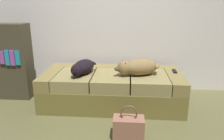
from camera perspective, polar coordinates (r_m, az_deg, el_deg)
name	(u,v)px	position (r m, az deg, el deg)	size (l,w,h in m)	color
back_wall	(116,1)	(3.53, 0.92, 17.44)	(6.40, 0.10, 2.80)	silver
couch	(112,88)	(3.09, 0.07, -4.72)	(1.89, 0.88, 0.46)	brown
dog_dark	(83,67)	(2.94, -7.66, 0.71)	(0.33, 0.54, 0.19)	black
dog_tan	(138,67)	(2.89, 6.71, 0.79)	(0.62, 0.42, 0.22)	olive
tv_remote	(174,71)	(3.15, 15.95, -0.28)	(0.04, 0.15, 0.02)	black
handbag	(129,128)	(2.36, 4.32, -14.75)	(0.32, 0.18, 0.38)	#8E5D49
bookshelf	(11,61)	(3.54, -24.76, 2.04)	(0.56, 0.30, 1.10)	#413B29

